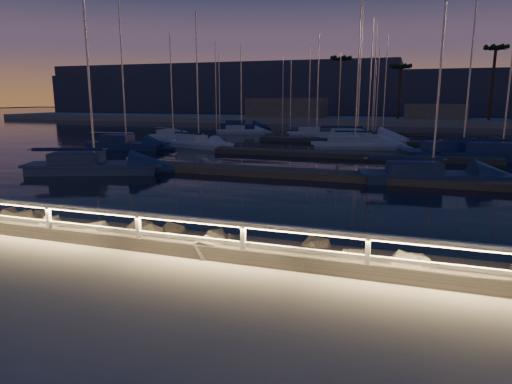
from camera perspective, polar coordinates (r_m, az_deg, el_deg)
ground at (r=11.87m, az=-6.16°, el=-8.22°), size 400.00×400.00×0.00m
harbor_water at (r=41.87m, az=12.35°, el=4.62°), size 400.00×440.00×0.60m
guard_rail at (r=11.66m, az=-6.56°, el=-4.60°), size 44.11×0.12×1.06m
riprap at (r=12.46m, az=29.23°, el=-9.70°), size 27.26×2.95×1.35m
floating_docks at (r=43.07m, az=12.59°, el=5.56°), size 22.00×36.00×0.40m
far_shore at (r=84.35m, az=15.86°, el=8.78°), size 160.00×14.00×5.20m
palm_left at (r=83.29m, az=10.54°, el=15.77°), size 3.00×3.00×11.20m
palm_center at (r=83.25m, az=17.66°, el=14.50°), size 3.00×3.00×9.70m
palm_right at (r=83.12m, az=27.77°, el=15.29°), size 3.00×3.00×12.20m
distant_hills at (r=146.26m, az=8.61°, el=11.91°), size 230.00×37.50×18.00m
sailboat_a at (r=43.67m, az=-16.11°, el=5.81°), size 7.78×2.88×13.05m
sailboat_b at (r=30.38m, az=-19.89°, el=3.15°), size 8.64×5.24×14.29m
sailboat_c at (r=27.10m, az=20.69°, el=2.04°), size 8.12×3.90×13.30m
sailboat_e at (r=51.03m, az=-10.42°, el=6.83°), size 6.80×4.29×11.35m
sailboat_f at (r=43.60m, az=-7.34°, el=6.11°), size 7.43×4.27×12.23m
sailboat_g at (r=42.96m, az=11.97°, el=5.88°), size 8.28×4.02×13.55m
sailboat_h at (r=39.27m, az=28.00°, el=4.28°), size 10.05×4.91×16.39m
sailboat_i at (r=59.27m, az=-1.99°, el=7.66°), size 6.63×3.59×10.95m
sailboat_j at (r=47.23m, az=13.52°, el=6.31°), size 7.38×3.19×12.19m
sailboat_k at (r=51.22m, az=12.26°, el=6.81°), size 9.25×4.94×15.13m
sailboat_l at (r=39.34m, az=24.08°, el=4.64°), size 9.87×6.33×16.29m
sailboat_m at (r=69.82m, az=-2.00°, el=8.31°), size 7.35×2.64×12.35m
sailboat_n at (r=55.63m, az=7.38°, el=7.31°), size 7.26×3.43×11.93m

